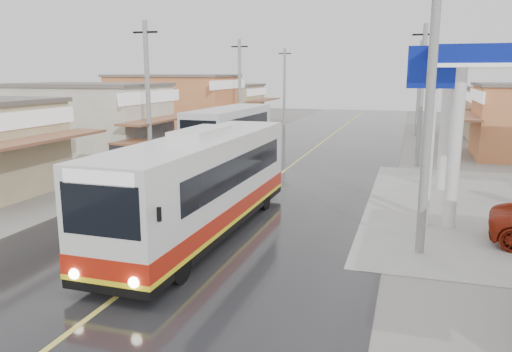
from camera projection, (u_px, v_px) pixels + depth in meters
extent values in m
plane|color=slate|center=(204.00, 232.00, 17.02)|extent=(120.00, 120.00, 0.00)
cube|color=black|center=(299.00, 160.00, 31.05)|extent=(12.00, 90.00, 0.02)
cube|color=#D8CC4C|center=(299.00, 160.00, 31.05)|extent=(0.15, 90.00, 0.01)
cylinder|color=white|center=(444.00, 131.00, 22.56)|extent=(0.44, 0.44, 5.50)
cylinder|color=white|center=(455.00, 150.00, 16.95)|extent=(0.44, 0.44, 5.50)
cube|color=white|center=(430.00, 142.00, 17.13)|extent=(0.25, 0.25, 6.00)
cube|color=#0A1A8E|center=(436.00, 67.00, 16.62)|extent=(1.80, 0.30, 1.40)
cube|color=silver|center=(202.00, 179.00, 16.37)|extent=(2.45, 11.20, 2.75)
cube|color=black|center=(203.00, 222.00, 16.67)|extent=(2.47, 11.23, 0.28)
cube|color=#AE1E0E|center=(203.00, 208.00, 16.57)|extent=(2.49, 11.25, 0.51)
cube|color=yellow|center=(203.00, 217.00, 16.64)|extent=(2.50, 11.26, 0.13)
cube|color=black|center=(208.00, 167.00, 16.74)|extent=(2.46, 8.88, 0.93)
cube|color=black|center=(101.00, 210.00, 11.13)|extent=(2.03, 0.14, 1.21)
cube|color=black|center=(255.00, 144.00, 21.45)|extent=(2.03, 0.14, 1.02)
cube|color=white|center=(99.00, 178.00, 10.98)|extent=(1.83, 0.14, 0.33)
cube|color=silver|center=(201.00, 133.00, 16.06)|extent=(1.15, 2.81, 0.28)
cylinder|color=black|center=(109.00, 255.00, 13.31)|extent=(0.34, 1.03, 1.02)
cylinder|color=black|center=(178.00, 264.00, 12.70)|extent=(0.34, 1.03, 1.02)
cylinder|color=black|center=(216.00, 193.00, 20.25)|extent=(0.34, 1.03, 1.02)
cylinder|color=black|center=(263.00, 197.00, 19.64)|extent=(0.34, 1.03, 1.02)
sphere|color=#FFF2CC|center=(74.00, 274.00, 11.62)|extent=(0.26, 0.26, 0.26)
sphere|color=#FFF2CC|center=(134.00, 282.00, 11.14)|extent=(0.26, 0.26, 0.26)
cube|color=black|center=(60.00, 205.00, 11.76)|extent=(0.08, 0.08, 0.33)
cube|color=black|center=(159.00, 214.00, 10.97)|extent=(0.08, 0.08, 0.33)
cube|color=silver|center=(230.00, 128.00, 31.79)|extent=(2.76, 9.45, 2.61)
cube|color=navy|center=(230.00, 142.00, 31.97)|extent=(2.80, 9.49, 1.04)
cube|color=black|center=(230.00, 123.00, 31.72)|extent=(2.75, 7.88, 0.94)
cube|color=black|center=(198.00, 131.00, 27.42)|extent=(2.20, 0.18, 1.15)
cylinder|color=black|center=(191.00, 156.00, 29.32)|extent=(0.34, 1.05, 1.04)
cylinder|color=black|center=(227.00, 158.00, 28.61)|extent=(0.34, 1.05, 1.04)
cylinder|color=black|center=(233.00, 141.00, 35.51)|extent=(0.34, 1.05, 1.04)
cylinder|color=black|center=(263.00, 143.00, 34.79)|extent=(0.34, 1.05, 1.04)
imported|color=black|center=(215.00, 162.00, 27.51)|extent=(1.22, 1.93, 0.96)
imported|color=#246C39|center=(214.00, 151.00, 27.17)|extent=(0.68, 0.56, 1.59)
cube|color=#26262D|center=(132.00, 155.00, 26.72)|extent=(1.56, 2.20, 1.34)
cube|color=brown|center=(131.00, 142.00, 26.57)|extent=(1.62, 2.26, 0.10)
cylinder|color=black|center=(113.00, 169.00, 26.49)|extent=(0.25, 0.64, 0.62)
cylinder|color=black|center=(130.00, 165.00, 27.78)|extent=(0.25, 0.64, 0.62)
cylinder|color=black|center=(131.00, 172.00, 25.78)|extent=(0.19, 0.63, 0.62)
torus|color=black|center=(132.00, 180.00, 24.74)|extent=(0.97, 0.97, 0.25)
torus|color=black|center=(132.00, 175.00, 24.69)|extent=(0.97, 0.97, 0.25)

